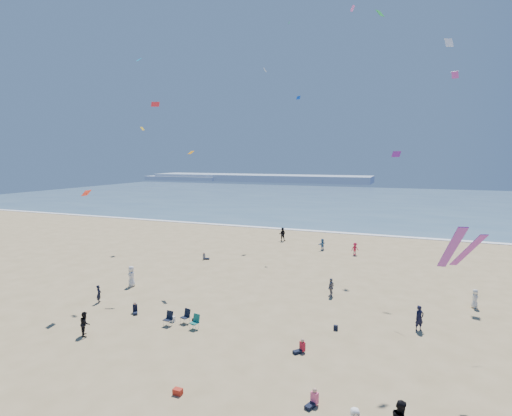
% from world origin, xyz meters
% --- Properties ---
extents(ground, '(220.00, 220.00, 0.00)m').
position_xyz_m(ground, '(0.00, 0.00, 0.00)').
color(ground, tan).
rests_on(ground, ground).
extents(ocean, '(220.00, 100.00, 0.06)m').
position_xyz_m(ocean, '(0.00, 95.00, 0.03)').
color(ocean, '#476B84').
rests_on(ocean, ground).
extents(surf_line, '(220.00, 1.20, 0.08)m').
position_xyz_m(surf_line, '(0.00, 45.00, 0.04)').
color(surf_line, white).
rests_on(surf_line, ground).
extents(headland_far, '(110.00, 20.00, 3.20)m').
position_xyz_m(headland_far, '(-60.00, 170.00, 1.60)').
color(headland_far, '#7A8EA8').
rests_on(headland_far, ground).
extents(headland_near, '(40.00, 14.00, 2.00)m').
position_xyz_m(headland_near, '(-100.00, 165.00, 1.00)').
color(headland_near, '#7A8EA8').
rests_on(headland_near, ground).
extents(standing_flyers, '(33.45, 38.24, 1.91)m').
position_xyz_m(standing_flyers, '(4.02, 14.84, 0.84)').
color(standing_flyers, navy).
rests_on(standing_flyers, ground).
extents(seated_group, '(19.19, 31.17, 0.84)m').
position_xyz_m(seated_group, '(0.83, 5.77, 0.42)').
color(seated_group, silver).
rests_on(seated_group, ground).
extents(chair_cluster, '(2.68, 1.49, 1.00)m').
position_xyz_m(chair_cluster, '(-2.79, 6.16, 0.50)').
color(chair_cluster, black).
rests_on(chair_cluster, ground).
extents(white_tote, '(0.35, 0.20, 0.40)m').
position_xyz_m(white_tote, '(-3.84, 6.55, 0.20)').
color(white_tote, white).
rests_on(white_tote, ground).
extents(black_backpack, '(0.30, 0.22, 0.38)m').
position_xyz_m(black_backpack, '(-2.20, 6.83, 0.19)').
color(black_backpack, black).
rests_on(black_backpack, ground).
extents(cooler, '(0.45, 0.30, 0.30)m').
position_xyz_m(cooler, '(1.33, -0.91, 0.15)').
color(cooler, '#B52919').
rests_on(cooler, ground).
extents(navy_bag, '(0.28, 0.18, 0.34)m').
position_xyz_m(navy_bag, '(7.27, 9.40, 0.17)').
color(navy_bag, black).
rests_on(navy_bag, ground).
extents(kites_aloft, '(47.07, 40.41, 25.47)m').
position_xyz_m(kites_aloft, '(9.17, 12.69, 13.11)').
color(kites_aloft, silver).
rests_on(kites_aloft, ground).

